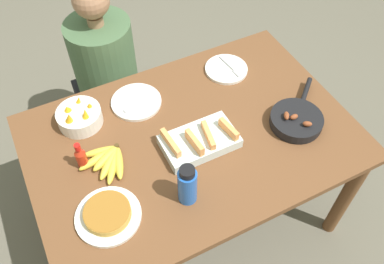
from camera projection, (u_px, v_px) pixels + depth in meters
ground_plane at (192, 213)px, 2.42m from camera, size 14.00×14.00×0.00m
dining_table at (192, 149)px, 1.92m from camera, size 1.46×1.00×0.74m
banana_bunch at (108, 159)px, 1.74m from camera, size 0.21×0.21×0.04m
melon_tray at (200, 141)px, 1.79m from camera, size 0.33×0.19×0.10m
skillet at (296, 120)px, 1.87m from camera, size 0.34×0.32×0.08m
frittata_plate_center at (108, 214)px, 1.57m from camera, size 0.26×0.26×0.05m
empty_plate_near_front at (226, 69)px, 2.11m from camera, size 0.22×0.22×0.02m
empty_plate_far_left at (136, 102)px, 1.96m from camera, size 0.24×0.24×0.02m
fruit_bowl_mango at (79, 117)px, 1.86m from camera, size 0.20×0.20×0.13m
water_bottle at (187, 185)px, 1.57m from camera, size 0.08×0.08×0.20m
hot_sauce_bottle at (81, 157)px, 1.69m from camera, size 0.05×0.05×0.15m
person_figure at (109, 85)px, 2.45m from camera, size 0.39×0.39×1.14m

